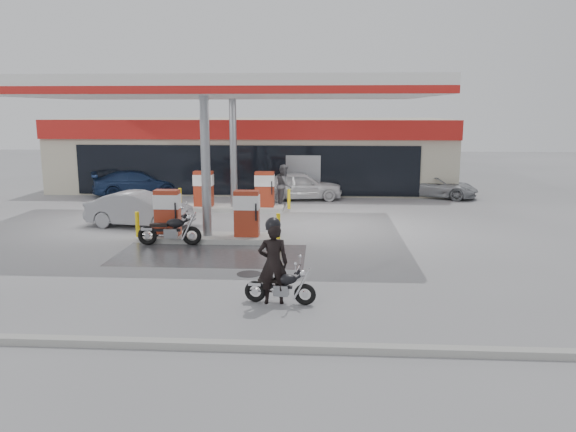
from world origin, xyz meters
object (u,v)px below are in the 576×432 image
at_px(main_motorcycle, 281,288).
at_px(parked_car_right, 437,187).
at_px(pump_island_near, 207,221).
at_px(biker_main, 273,263).
at_px(hatchback_silver, 140,209).
at_px(parked_car_left, 138,183).
at_px(attendant, 284,185).
at_px(pump_island_far, 234,195).
at_px(sedan_white, 300,186).
at_px(parked_motorcycle, 171,231).

distance_m(main_motorcycle, parked_car_right, 18.15).
height_order(pump_island_near, biker_main, biker_main).
xyz_separation_m(hatchback_silver, parked_car_left, (-2.68, 7.80, -0.01)).
bearing_deg(biker_main, attendant, -95.49).
distance_m(main_motorcycle, hatchback_silver, 10.58).
bearing_deg(parked_car_right, pump_island_far, 137.95).
bearing_deg(hatchback_silver, sedan_white, -31.08).
bearing_deg(pump_island_far, parked_car_right, 23.87).
distance_m(pump_island_near, parked_motorcycle, 1.37).
xyz_separation_m(parked_motorcycle, attendant, (3.29, 8.15, 0.49)).
xyz_separation_m(pump_island_far, parked_car_left, (-5.81, 4.00, -0.04)).
xyz_separation_m(biker_main, hatchback_silver, (-6.03, 8.53, -0.30)).
height_order(sedan_white, parked_car_left, sedan_white).
xyz_separation_m(pump_island_far, hatchback_silver, (-3.14, -3.80, -0.03)).
height_order(parked_motorcycle, parked_car_left, parked_car_left).
height_order(attendant, parked_car_right, attendant).
bearing_deg(main_motorcycle, biker_main, -178.99).
xyz_separation_m(pump_island_near, sedan_white, (2.87, 9.20, 0.02)).
height_order(main_motorcycle, hatchback_silver, hatchback_silver).
relative_size(sedan_white, parked_car_left, 0.92).
distance_m(pump_island_far, main_motorcycle, 12.74).
relative_size(pump_island_far, attendant, 2.60).
height_order(main_motorcycle, parked_motorcycle, parked_motorcycle).
relative_size(pump_island_far, biker_main, 2.63).
relative_size(pump_island_far, parked_motorcycle, 2.37).
xyz_separation_m(pump_island_far, attendant, (2.20, 1.36, 0.28)).
relative_size(parked_motorcycle, parked_car_right, 0.53).
height_order(pump_island_far, main_motorcycle, pump_island_far).
xyz_separation_m(main_motorcycle, parked_car_right, (6.92, 16.78, 0.17)).
bearing_deg(parked_motorcycle, attendant, 64.83).
distance_m(attendant, hatchback_silver, 7.42).
xyz_separation_m(parked_motorcycle, parked_car_right, (11.10, 11.22, 0.07)).
distance_m(sedan_white, parked_car_left, 8.72).
height_order(main_motorcycle, parked_car_right, parked_car_right).
bearing_deg(parked_motorcycle, pump_island_near, 32.70).
xyz_separation_m(main_motorcycle, parked_car_left, (-8.89, 16.36, 0.28)).
bearing_deg(main_motorcycle, parked_motorcycle, 134.10).
distance_m(hatchback_silver, parked_car_right, 15.50).
xyz_separation_m(main_motorcycle, parked_motorcycle, (-4.17, 5.56, 0.10)).
relative_size(parked_motorcycle, sedan_white, 0.51).
bearing_deg(parked_motorcycle, parked_car_left, 110.43).
distance_m(pump_island_far, biker_main, 12.67).
xyz_separation_m(main_motorcycle, hatchback_silver, (-6.21, 8.56, 0.29)).
relative_size(pump_island_far, main_motorcycle, 2.97).
relative_size(biker_main, attendant, 0.99).
bearing_deg(hatchback_silver, pump_island_near, -115.52).
bearing_deg(main_motorcycle, hatchback_silver, 133.21).
relative_size(main_motorcycle, hatchback_silver, 0.42).
bearing_deg(hatchback_silver, parked_motorcycle, -136.19).
bearing_deg(attendant, parked_car_left, 74.24).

